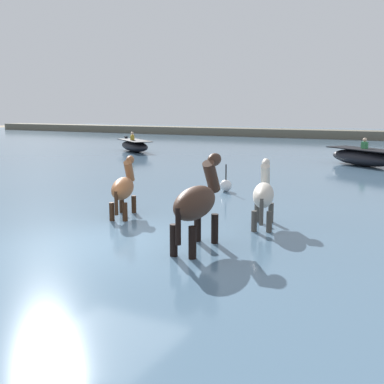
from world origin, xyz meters
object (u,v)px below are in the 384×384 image
Objects in this scene: channel_buoy at (226,185)px; boat_mid_outer at (363,157)px; horse_trailing_chestnut at (124,190)px; boat_distant_west at (135,146)px; horse_lead_dark_bay at (197,205)px; horse_flank_pinto at (264,196)px.

boat_mid_outer is at bearing 72.65° from channel_buoy.
channel_buoy is at bearing 78.81° from horse_trailing_chestnut.
boat_mid_outer is (3.63, 13.16, -0.26)m from horse_trailing_chestnut.
boat_distant_west is (-9.38, 14.30, -0.30)m from horse_trailing_chestnut.
horse_trailing_chestnut is 0.50× the size of boat_mid_outer.
horse_lead_dark_bay reaches higher than boat_distant_west.
boat_distant_west is at bearing 135.39° from channel_buoy.
horse_lead_dark_bay reaches higher than horse_flank_pinto.
boat_distant_west is at bearing 132.76° from horse_flank_pinto.
horse_flank_pinto is 4.39m from channel_buoy.
channel_buoy is at bearing 124.09° from horse_flank_pinto.
horse_trailing_chestnut is 0.98× the size of horse_flank_pinto.
boat_distant_west is at bearing 175.03° from boat_mid_outer.
boat_mid_outer is (13.01, -1.13, 0.04)m from boat_distant_west.
boat_distant_west is at bearing 123.27° from horse_trailing_chestnut.
horse_flank_pinto is (0.53, 2.18, -0.16)m from horse_lead_dark_bay.
horse_flank_pinto reaches higher than boat_mid_outer.
boat_mid_outer is 4.31× the size of channel_buoy.
horse_trailing_chestnut is at bearing -56.73° from boat_distant_west.
horse_flank_pinto reaches higher than channel_buoy.
horse_flank_pinto is 18.65m from boat_distant_west.
horse_flank_pinto is 12.57m from boat_mid_outer.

